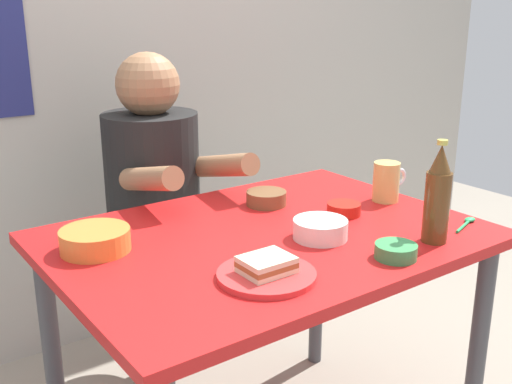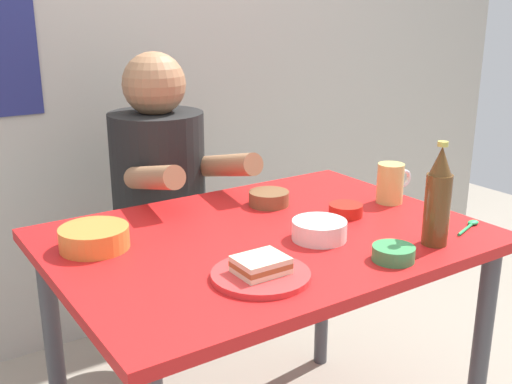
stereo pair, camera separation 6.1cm
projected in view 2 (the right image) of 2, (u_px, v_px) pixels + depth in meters
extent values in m
cube|color=#ADA89E|center=(107.00, 8.00, 2.26)|extent=(4.40, 0.08, 2.60)
cube|color=red|center=(267.00, 238.00, 1.60)|extent=(1.10, 0.80, 0.03)
cylinder|color=#3F3F44|center=(479.00, 363.00, 1.70)|extent=(0.05, 0.05, 0.71)
cylinder|color=#3F3F44|center=(55.00, 359.00, 1.72)|extent=(0.05, 0.05, 0.71)
cylinder|color=#3F3F44|center=(323.00, 277.00, 2.24)|extent=(0.05, 0.05, 0.71)
cylinder|color=#4C4C51|center=(165.00, 318.00, 2.25)|extent=(0.08, 0.08, 0.41)
cylinder|color=brown|center=(163.00, 262.00, 2.18)|extent=(0.34, 0.34, 0.04)
cylinder|color=black|center=(159.00, 187.00, 2.10)|extent=(0.32, 0.32, 0.52)
sphere|color=#A0704C|center=(154.00, 84.00, 1.99)|extent=(0.21, 0.21, 0.21)
cylinder|color=#A0704C|center=(153.00, 178.00, 1.80)|extent=(0.07, 0.31, 0.14)
cylinder|color=#A0704C|center=(228.00, 165.00, 1.93)|extent=(0.07, 0.31, 0.14)
cylinder|color=red|center=(261.00, 275.00, 1.33)|extent=(0.22, 0.22, 0.01)
cube|color=beige|center=(261.00, 270.00, 1.33)|extent=(0.11, 0.09, 0.01)
cube|color=#9E592D|center=(261.00, 265.00, 1.32)|extent=(0.11, 0.09, 0.01)
cube|color=beige|center=(261.00, 260.00, 1.32)|extent=(0.11, 0.09, 0.01)
cylinder|color=#D1BC66|center=(390.00, 183.00, 1.83)|extent=(0.08, 0.08, 0.12)
torus|color=silver|center=(404.00, 178.00, 1.85)|extent=(0.06, 0.01, 0.06)
cylinder|color=#593819|center=(437.00, 210.00, 1.50)|extent=(0.06, 0.06, 0.18)
cone|color=#593819|center=(441.00, 161.00, 1.46)|extent=(0.05, 0.05, 0.07)
cylinder|color=#BFB74C|center=(443.00, 144.00, 1.45)|extent=(0.03, 0.03, 0.01)
cylinder|color=brown|center=(269.00, 198.00, 1.81)|extent=(0.12, 0.12, 0.04)
cylinder|color=brown|center=(269.00, 195.00, 1.81)|extent=(0.10, 0.10, 0.02)
cylinder|color=#B21E14|center=(346.00, 210.00, 1.72)|extent=(0.10, 0.10, 0.03)
cylinder|color=maroon|center=(346.00, 208.00, 1.72)|extent=(0.08, 0.08, 0.02)
cylinder|color=orange|center=(94.00, 238.00, 1.49)|extent=(0.17, 0.17, 0.05)
cylinder|color=#B25B2D|center=(94.00, 233.00, 1.48)|extent=(0.14, 0.14, 0.02)
cylinder|color=#388C4C|center=(393.00, 253.00, 1.42)|extent=(0.10, 0.10, 0.03)
cylinder|color=#5B643A|center=(394.00, 250.00, 1.42)|extent=(0.08, 0.08, 0.02)
cylinder|color=silver|center=(319.00, 230.00, 1.55)|extent=(0.14, 0.14, 0.05)
cylinder|color=tan|center=(319.00, 226.00, 1.54)|extent=(0.11, 0.11, 0.02)
cylinder|color=#26A559|center=(466.00, 229.00, 1.61)|extent=(0.11, 0.04, 0.01)
ellipsoid|color=#26A559|center=(473.00, 223.00, 1.65)|extent=(0.04, 0.02, 0.01)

